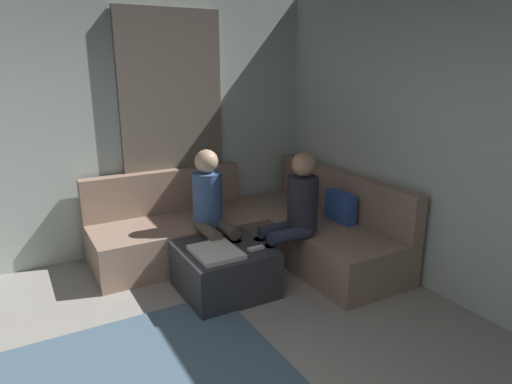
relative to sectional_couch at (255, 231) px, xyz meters
name	(u,v)px	position (x,y,z in m)	size (l,w,h in m)	color
wall_left	(37,131)	(-0.86, -1.88, 1.07)	(0.12, 6.00, 2.70)	silver
curtain_panel	(173,133)	(-0.76, -0.58, 0.97)	(0.06, 1.10, 2.50)	#726659
sectional_couch	(255,231)	(0.00, 0.00, 0.00)	(2.10, 2.55, 0.87)	#9E7F6B
ottoman	(224,269)	(0.53, -0.62, -0.07)	(0.76, 0.76, 0.42)	#333338
folded_blanket	(216,252)	(0.63, -0.74, 0.16)	(0.44, 0.36, 0.04)	white
coffee_mug	(231,231)	(0.31, -0.44, 0.19)	(0.08, 0.08, 0.10)	#334C72
game_remote	(256,248)	(0.71, -0.40, 0.15)	(0.05, 0.15, 0.02)	white
person_on_couch_back	(294,212)	(0.61, 0.06, 0.38)	(0.30, 0.60, 1.20)	#2D3347
person_on_couch_side	(212,208)	(0.15, -0.55, 0.38)	(0.60, 0.30, 1.20)	brown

